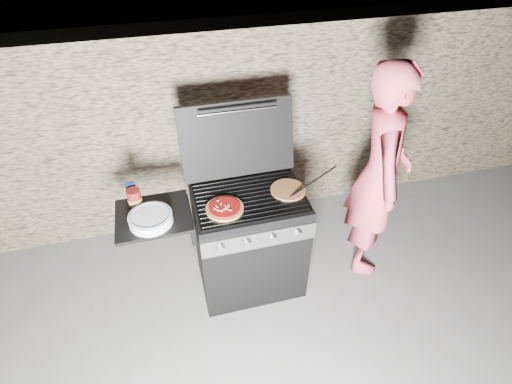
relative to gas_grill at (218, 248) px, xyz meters
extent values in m
plane|color=#615F5D|center=(0.25, 0.00, -0.46)|extent=(50.00, 50.00, 0.00)
cube|color=#938160|center=(0.25, 1.05, 0.44)|extent=(8.00, 0.35, 1.80)
cylinder|color=tan|center=(0.54, 0.00, 0.46)|extent=(0.30, 0.30, 0.01)
cylinder|color=maroon|center=(-0.52, 0.11, 0.52)|extent=(0.11, 0.11, 0.14)
cube|color=#1941A1|center=(-0.54, 0.20, 0.52)|extent=(0.07, 0.05, 0.14)
cylinder|color=white|center=(-0.43, -0.08, 0.48)|extent=(0.30, 0.30, 0.07)
imported|color=#EA4E60|center=(1.29, 0.03, 0.44)|extent=(0.64, 0.77, 1.80)
cylinder|color=black|center=(0.72, 0.00, 0.50)|extent=(0.44, 0.19, 0.10)
camera|label=1|loc=(-0.26, -2.11, 2.25)|focal=28.00mm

